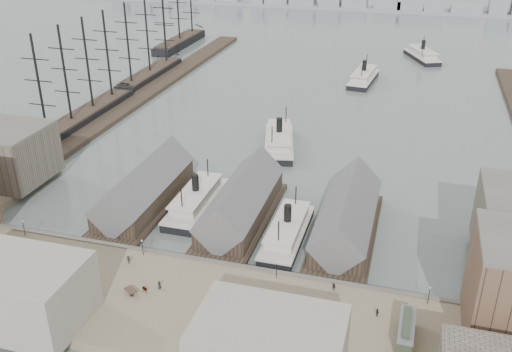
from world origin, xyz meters
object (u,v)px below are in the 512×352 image
(tram, at_px, (406,332))
(horse_cart_left, at_px, (44,252))
(horse_cart_right, at_px, (227,329))
(ferry_docked_west, at_px, (196,200))
(horse_cart_center, at_px, (139,290))

(tram, distance_m, horse_cart_left, 77.24)
(horse_cart_right, bearing_deg, ferry_docked_west, 1.50)
(ferry_docked_west, height_order, horse_cart_center, ferry_docked_west)
(ferry_docked_west, xyz_separation_m, horse_cart_right, (23.52, -44.93, 0.42))
(ferry_docked_west, relative_size, horse_cart_center, 5.94)
(horse_cart_left, xyz_separation_m, horse_cart_right, (46.26, -12.58, -0.04))
(ferry_docked_west, xyz_separation_m, tram, (54.27, -38.18, 1.59))
(horse_cart_center, bearing_deg, tram, -60.00)
(ferry_docked_west, height_order, tram, ferry_docked_west)
(tram, distance_m, horse_cart_center, 51.07)
(horse_cart_center, height_order, horse_cart_right, horse_cart_right)
(horse_cart_right, bearing_deg, horse_cart_center, 47.06)
(ferry_docked_west, bearing_deg, tram, -35.13)
(tram, bearing_deg, horse_cart_left, 176.89)
(horse_cart_left, bearing_deg, tram, -82.51)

